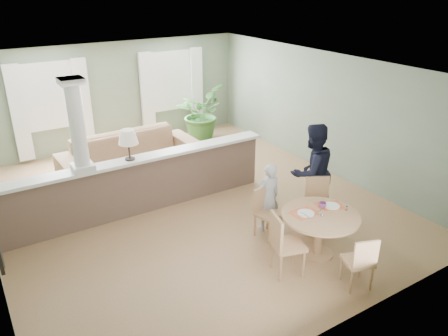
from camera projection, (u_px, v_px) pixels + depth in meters
ground at (188, 203)px, 8.75m from camera, size 8.00×8.00×0.00m
room_shell at (169, 109)px, 8.50m from camera, size 7.02×8.02×2.71m
pony_wall at (135, 179)px, 8.15m from camera, size 5.32×0.38×2.70m
sofa at (131, 155)px, 9.89m from camera, size 3.15×1.31×0.91m
houseplant at (200, 113)px, 11.94m from camera, size 1.79×1.79×1.51m
dining_table at (320, 223)px, 6.91m from camera, size 1.23×1.23×0.84m
chair_far_boy at (266, 210)px, 7.51m from camera, size 0.47×0.47×0.88m
chair_far_man at (317, 201)px, 7.69m from camera, size 0.60×0.60×0.96m
chair_near at (361, 261)px, 6.18m from camera, size 0.50×0.50×0.86m
chair_side at (283, 242)px, 6.47m from camera, size 0.57×0.57×1.01m
child_person at (268, 197)px, 7.63m from camera, size 0.47×0.32×1.26m
man_person at (312, 172)px, 7.91m from camera, size 0.92×0.74×1.83m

